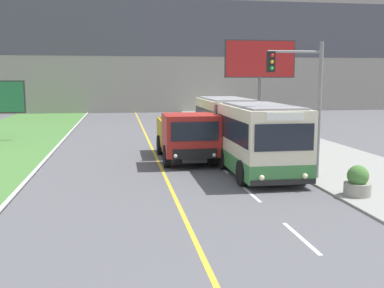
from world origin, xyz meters
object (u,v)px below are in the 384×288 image
at_px(city_bus, 241,132).
at_px(planter_round_third, 271,144).
at_px(planter_round_second, 308,159).
at_px(billboard_large, 260,62).
at_px(dump_truck, 188,137).
at_px(planter_round_near, 358,182).
at_px(traffic_light_mast, 304,93).

bearing_deg(city_bus, planter_round_third, 41.35).
bearing_deg(planter_round_second, billboard_large, 79.51).
distance_m(billboard_large, planter_round_third, 14.10).
bearing_deg(billboard_large, dump_truck, -119.52).
relative_size(city_bus, planter_round_second, 10.72).
xyz_separation_m(city_bus, billboard_large, (5.59, 14.77, 3.90)).
distance_m(dump_truck, planter_round_near, 8.86).
xyz_separation_m(planter_round_near, planter_round_second, (0.12, 4.47, 0.02)).
height_order(dump_truck, planter_round_near, dump_truck).
bearing_deg(dump_truck, billboard_large, 60.48).
distance_m(city_bus, traffic_light_mast, 4.78).
height_order(city_bus, planter_round_third, city_bus).
bearing_deg(dump_truck, traffic_light_mast, -49.15).
distance_m(planter_round_second, planter_round_third, 4.47).
height_order(traffic_light_mast, planter_round_near, traffic_light_mast).
bearing_deg(planter_round_near, planter_round_second, 88.45).
relative_size(planter_round_near, planter_round_third, 0.97).
xyz_separation_m(traffic_light_mast, planter_round_third, (0.83, 6.08, -2.97)).
bearing_deg(planter_round_third, billboard_large, 75.35).
bearing_deg(billboard_large, planter_round_second, -100.49).
relative_size(city_bus, planter_round_near, 11.15).
distance_m(billboard_large, planter_round_second, 18.23).
xyz_separation_m(traffic_light_mast, billboard_large, (4.18, 18.89, 1.91)).
height_order(planter_round_second, planter_round_third, planter_round_second).
distance_m(traffic_light_mast, planter_round_second, 3.51).
height_order(dump_truck, billboard_large, billboard_large).
height_order(traffic_light_mast, planter_round_second, traffic_light_mast).
distance_m(city_bus, dump_truck, 2.58).
height_order(traffic_light_mast, planter_round_third, traffic_light_mast).
distance_m(billboard_large, planter_round_near, 22.54).
xyz_separation_m(city_bus, traffic_light_mast, (1.41, -4.11, 2.00)).
relative_size(planter_round_near, planter_round_second, 0.96).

